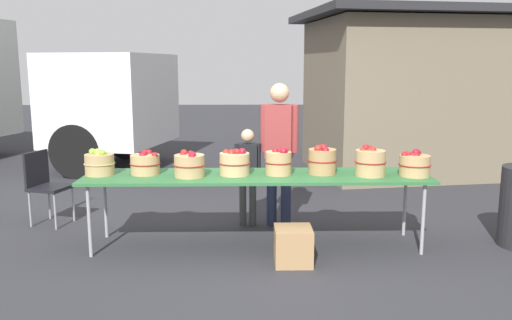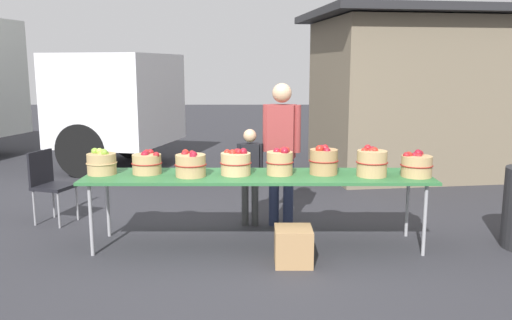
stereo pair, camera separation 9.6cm
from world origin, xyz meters
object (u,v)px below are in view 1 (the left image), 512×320
Objects in this scene: apple_basket_red_5 at (370,162)px; apple_basket_red_6 at (414,164)px; market_table at (257,178)px; apple_basket_red_0 at (145,163)px; produce_crate at (293,246)px; apple_basket_red_4 at (322,160)px; folding_chair at (45,182)px; child_customer at (248,170)px; apple_basket_red_1 at (189,165)px; apple_basket_red_3 at (279,162)px; apple_basket_green_0 at (100,163)px; vendor_adult at (279,143)px; apple_basket_red_2 at (235,163)px.

apple_basket_red_5 is 0.99× the size of apple_basket_red_6.
market_table is 1.16m from apple_basket_red_5.
apple_basket_red_0 is 0.90× the size of produce_crate.
apple_basket_red_4 is 3.25m from folding_chair.
market_table is 1.60m from apple_basket_red_6.
produce_crate is at bearing 108.25° from child_customer.
child_customer reaches higher than market_table.
market_table is 0.70m from child_customer.
apple_basket_red_1 is at bearing -174.34° from market_table.
folding_chair is at bearing 163.30° from apple_basket_red_3.
child_customer is (-0.32, 0.67, -0.22)m from apple_basket_red_3.
apple_basket_red_4 reaches higher than apple_basket_red_0.
apple_basket_red_5 is (0.47, -0.10, -0.00)m from apple_basket_red_4.
apple_basket_red_1 is at bearing -174.70° from apple_basket_red_3.
market_table is 1.15m from apple_basket_red_0.
vendor_adult is (1.87, 0.65, 0.10)m from apple_basket_green_0.
apple_basket_red_2 is (1.37, -0.03, 0.00)m from apple_basket_green_0.
apple_basket_green_0 is 1.83m from apple_basket_red_3.
folding_chair is at bearing 9.96° from vendor_adult.
child_customer reaches higher than apple_basket_red_3.
apple_basket_red_4 is at bearing 138.78° from child_customer.
market_table is 2.60m from folding_chair.
vendor_adult reaches higher than apple_basket_red_5.
apple_basket_red_3 is at bearing -89.13° from folding_chair.
apple_basket_red_0 is 0.28× the size of child_customer.
apple_basket_red_2 is (0.91, -0.05, 0.01)m from apple_basket_red_0.
child_customer reaches higher than produce_crate.
apple_basket_red_1 is (0.47, -0.14, 0.01)m from apple_basket_red_0.
apple_basket_red_3 reaches higher than apple_basket_green_0.
apple_basket_red_0 is 1.37m from apple_basket_red_3.
apple_basket_red_5 reaches higher than apple_basket_red_1.
apple_basket_red_3 is 0.68m from vendor_adult.
apple_basket_green_0 is 1.08× the size of apple_basket_red_3.
apple_basket_red_5 is 0.19× the size of vendor_adult.
produce_crate is at bearing -16.29° from apple_basket_green_0.
apple_basket_red_3 reaches higher than apple_basket_red_6.
apple_basket_red_3 is 0.92m from apple_basket_red_5.
apple_basket_red_5 is 0.44m from apple_basket_red_6.
apple_basket_red_2 is at bearing -92.29° from folding_chair.
apple_basket_red_1 is 2.26m from apple_basket_red_6.
apple_basket_green_0 is 0.97× the size of apple_basket_red_2.
apple_basket_red_5 reaches higher than produce_crate.
apple_basket_green_0 is at bearing 31.80° from vendor_adult.
apple_basket_red_4 is at bearing 168.20° from apple_basket_red_5.
apple_basket_green_0 is at bearing 179.15° from apple_basket_red_3.
apple_basket_red_2 is at bearing -179.83° from apple_basket_red_3.
produce_crate is at bearing -120.98° from apple_basket_red_4.
child_customer is (0.14, 0.67, -0.21)m from apple_basket_red_2.
apple_basket_red_3 is (1.82, -0.03, 0.01)m from apple_basket_green_0.
vendor_adult reaches higher than market_table.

